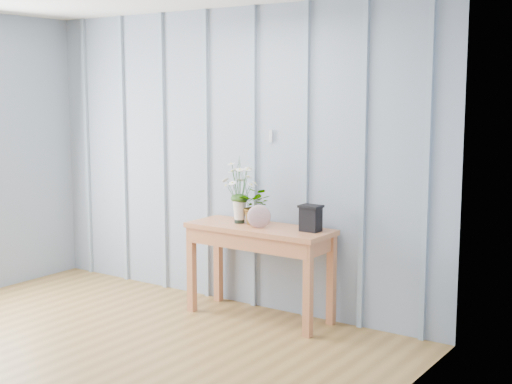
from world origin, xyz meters
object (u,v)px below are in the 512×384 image
Objects in this scene: daisy_vase at (239,183)px; felt_disc_vessel at (259,217)px; carved_box at (311,218)px; sideboard at (260,240)px.

daisy_vase is 2.82× the size of felt_disc_vessel.
carved_box is at bearing 2.49° from daisy_vase.
daisy_vase reaches higher than felt_disc_vessel.
sideboard is 0.49m from daisy_vase.
sideboard is 6.48× the size of felt_disc_vessel.
felt_disc_vessel is (0.25, -0.09, -0.23)m from daisy_vase.
felt_disc_vessel is at bearing -58.79° from sideboard.
daisy_vase is (-0.21, 0.02, 0.44)m from sideboard.
sideboard is 0.22m from felt_disc_vessel.
carved_box is at bearing -16.64° from felt_disc_vessel.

